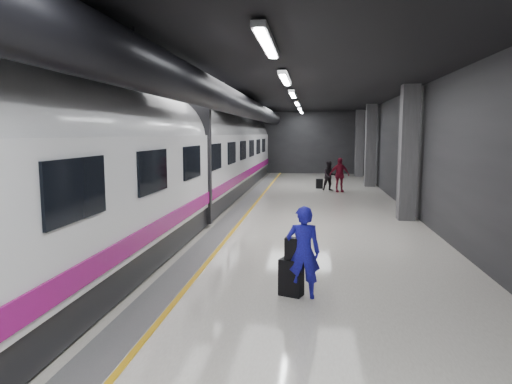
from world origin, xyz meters
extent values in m
plane|color=silver|center=(0.00, 0.00, 0.00)|extent=(40.00, 40.00, 0.00)
cube|color=black|center=(0.00, 0.00, 4.50)|extent=(10.00, 40.00, 0.02)
cube|color=#28282B|center=(0.00, 20.00, 2.25)|extent=(10.00, 0.02, 4.50)
cube|color=#28282B|center=(-5.00, 0.00, 2.25)|extent=(0.02, 40.00, 4.50)
cube|color=#28282B|center=(5.00, 0.00, 2.25)|extent=(0.02, 40.00, 4.50)
cube|color=slate|center=(-1.35, 0.00, 0.01)|extent=(0.65, 39.80, 0.01)
cube|color=yellow|center=(-0.95, 0.00, 0.01)|extent=(0.10, 39.80, 0.01)
cylinder|color=black|center=(-1.30, 0.00, 3.95)|extent=(0.80, 38.00, 0.80)
cube|color=silver|center=(0.60, -6.00, 4.40)|extent=(0.22, 2.60, 0.10)
cube|color=silver|center=(0.60, -1.00, 4.40)|extent=(0.22, 2.60, 0.10)
cube|color=silver|center=(0.60, 4.00, 4.40)|extent=(0.22, 2.60, 0.10)
cube|color=silver|center=(0.60, 9.00, 4.40)|extent=(0.22, 2.60, 0.10)
cube|color=silver|center=(0.60, 14.00, 4.40)|extent=(0.22, 2.60, 0.10)
cube|color=silver|center=(0.60, 18.00, 4.40)|extent=(0.22, 2.60, 0.10)
cube|color=#515154|center=(4.55, 2.00, 2.25)|extent=(0.55, 0.55, 4.50)
cube|color=#515154|center=(4.55, 12.00, 2.25)|extent=(0.55, 0.55, 4.50)
cube|color=#515154|center=(4.55, 18.00, 2.25)|extent=(0.55, 0.55, 4.50)
cube|color=black|center=(-3.25, 0.00, 0.35)|extent=(2.80, 38.00, 0.60)
cube|color=white|center=(-3.25, 0.00, 1.75)|extent=(2.90, 38.00, 2.20)
cylinder|color=white|center=(-3.25, 0.00, 2.70)|extent=(2.80, 38.00, 2.80)
cube|color=#920D6A|center=(-1.78, 0.00, 0.95)|extent=(0.04, 38.00, 0.35)
cube|color=black|center=(-3.25, 0.00, 2.00)|extent=(3.05, 0.25, 3.80)
cube|color=black|center=(-1.78, -8.00, 2.15)|extent=(0.05, 1.60, 0.85)
cube|color=black|center=(-1.78, -5.00, 2.15)|extent=(0.05, 1.60, 0.85)
cube|color=black|center=(-1.78, -2.00, 2.15)|extent=(0.05, 1.60, 0.85)
cube|color=black|center=(-1.78, 1.00, 2.15)|extent=(0.05, 1.60, 0.85)
cube|color=black|center=(-1.78, 4.00, 2.15)|extent=(0.05, 1.60, 0.85)
cube|color=black|center=(-1.78, 7.00, 2.15)|extent=(0.05, 1.60, 0.85)
cube|color=black|center=(-1.78, 10.00, 2.15)|extent=(0.05, 1.60, 0.85)
cube|color=black|center=(-1.78, 13.00, 2.15)|extent=(0.05, 1.60, 0.85)
cube|color=black|center=(-1.78, 16.00, 2.15)|extent=(0.05, 1.60, 0.85)
imported|color=#1A1CC4|center=(1.24, -5.89, 0.83)|extent=(0.60, 0.40, 1.65)
cube|color=black|center=(1.03, -5.81, 0.33)|extent=(0.47, 0.39, 0.67)
cube|color=black|center=(1.06, -5.82, 0.86)|extent=(0.31, 0.19, 0.40)
imported|color=black|center=(2.27, 9.72, 0.76)|extent=(0.86, 0.74, 1.52)
imported|color=maroon|center=(2.74, 9.25, 0.86)|extent=(1.07, 0.62, 1.71)
cube|color=black|center=(1.78, 10.64, 0.25)|extent=(0.37, 0.27, 0.51)
camera|label=1|loc=(1.37, -13.76, 2.89)|focal=32.00mm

